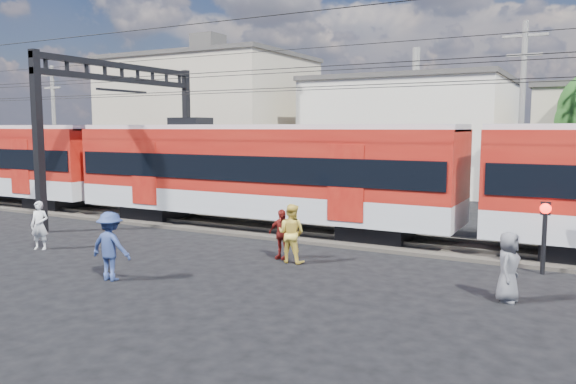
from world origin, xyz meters
name	(u,v)px	position (x,y,z in m)	size (l,w,h in m)	color
ground	(190,290)	(0.00, 0.00, 0.00)	(120.00, 120.00, 0.00)	black
track_bed	(324,234)	(0.00, 8.00, 0.06)	(70.00, 3.40, 0.12)	#2D2823
rail_near	(315,235)	(0.00, 7.25, 0.18)	(70.00, 0.12, 0.12)	#59544C
rail_far	(332,228)	(0.00, 8.75, 0.18)	(70.00, 0.12, 0.12)	#59544C
commuter_train	(260,170)	(-2.78, 8.00, 2.40)	(50.30, 3.08, 4.17)	black
catenary	(146,103)	(-8.65, 8.00, 5.14)	(70.00, 9.30, 7.52)	black
building_west	(209,120)	(-17.00, 24.00, 4.66)	(14.28, 10.20, 9.30)	gray
building_midwest	(414,133)	(-2.00, 27.00, 3.66)	(12.24, 12.24, 7.30)	beige
utility_pole_mid	(521,116)	(6.00, 15.00, 4.53)	(1.80, 0.24, 8.50)	slate
utility_pole_west	(54,124)	(-22.00, 14.00, 4.28)	(1.80, 0.24, 8.00)	slate
pedestrian_a	(40,225)	(-7.38, 1.36, 0.81)	(0.59, 0.39, 1.63)	silver
pedestrian_b	(291,233)	(0.88, 3.76, 0.89)	(0.87, 0.68, 1.79)	gold
pedestrian_c	(111,246)	(-2.42, -0.28, 0.92)	(1.19, 0.69, 1.85)	navy
pedestrian_d	(282,234)	(0.39, 4.03, 0.78)	(0.91, 0.38, 1.56)	maroon
pedestrian_e	(508,267)	(7.15, 2.76, 0.83)	(0.81, 0.53, 1.66)	#515157
crossing_signal	(545,224)	(7.69, 5.86, 1.41)	(0.30, 0.30, 2.03)	black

